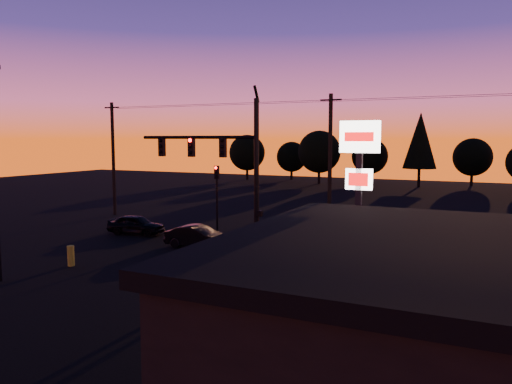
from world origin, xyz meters
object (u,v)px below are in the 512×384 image
Objects in this scene: bollard at (71,256)px; car_mid at (198,237)px; traffic_signal_mast at (227,163)px; pylon_sign at (359,171)px; car_right at (336,236)px; secondary_signal at (217,188)px; car_left at (136,225)px; suv_parked at (393,318)px.

bollard is 6.97m from car_mid.
pylon_sign is (7.10, -2.49, -0.02)m from traffic_signal_mast.
pylon_sign is 1.35× the size of car_right.
traffic_signal_mast reaches higher than car_mid.
secondary_signal is at bearing 140.23° from pylon_sign.
car_left is at bearing 72.02° from car_mid.
car_left is at bearing 157.67° from pylon_sign.
car_mid is at bearing 121.95° from suv_parked.
pylon_sign reaches higher than secondary_signal.
pylon_sign reaches higher than suv_parked.
secondary_signal is at bearing 81.42° from bollard.
traffic_signal_mast is at bearing -50.95° from car_right.
car_right is (7.08, 3.07, 0.10)m from car_mid.
car_mid is (1.73, -5.11, -2.23)m from secondary_signal.
bollard is 8.13m from car_left.
car_mid is (3.42, 6.08, 0.14)m from bollard.
car_right reaches higher than car_mid.
pylon_sign is at bearing -116.89° from car_mid.
suv_parked reaches higher than bollard.
suv_parked reaches higher than car_left.
pylon_sign is 14.43m from bollard.
bollard is at bearing 147.72° from suv_parked.
car_left is (-8.93, 4.09, -4.30)m from traffic_signal_mast.
traffic_signal_mast is 1.26× the size of pylon_sign.
secondary_signal reaches higher than car_left.
pylon_sign is 5.98m from suv_parked.
car_right is (12.84, 1.37, 0.10)m from car_left.
car_left is at bearing -99.23° from car_right.
secondary_signal reaches higher than bollard.
traffic_signal_mast reaches higher than car_left.
suv_parked is at bearing -126.59° from car_mid.
suv_parked is at bearing 8.78° from car_right.
car_left is 0.97× the size of car_mid.
traffic_signal_mast is 11.86m from suv_parked.
car_right is (3.91, 5.45, -4.20)m from traffic_signal_mast.
pylon_sign is 6.89× the size of bollard.
car_left reaches higher than car_mid.
traffic_signal_mast is 1.97× the size of secondary_signal.
suv_parked is (18.09, -10.37, 0.13)m from car_left.
secondary_signal is at bearing 17.25° from car_mid.
car_left is 6.01m from car_mid.
traffic_signal_mast reaches higher than bollard.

